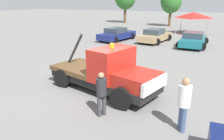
% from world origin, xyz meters
% --- Properties ---
extents(ground_plane, '(160.00, 160.00, 0.00)m').
position_xyz_m(ground_plane, '(0.00, 0.00, 0.00)').
color(ground_plane, slate).
extents(tow_truck, '(5.75, 3.15, 2.51)m').
position_xyz_m(tow_truck, '(0.32, -0.08, 0.90)').
color(tow_truck, black).
rests_on(tow_truck, ground).
extents(person_near_truck, '(0.40, 0.40, 1.80)m').
position_xyz_m(person_near_truck, '(3.88, -1.82, 1.04)').
color(person_near_truck, '#475B84').
rests_on(person_near_truck, ground).
extents(person_at_hood, '(0.37, 0.37, 1.65)m').
position_xyz_m(person_at_hood, '(1.12, -2.11, 0.95)').
color(person_at_hood, '#38383D').
rests_on(person_at_hood, ground).
extents(parked_car_navy, '(2.97, 4.92, 1.34)m').
position_xyz_m(parked_car_navy, '(-5.08, 12.47, 0.65)').
color(parked_car_navy, navy).
rests_on(parked_car_navy, ground).
extents(parked_car_tan, '(2.78, 4.72, 1.34)m').
position_xyz_m(parked_car_tan, '(-1.22, 13.24, 0.65)').
color(parked_car_tan, tan).
rests_on(parked_car_tan, ground).
extents(parked_car_teal, '(2.47, 4.70, 1.34)m').
position_xyz_m(parked_car_teal, '(2.52, 12.60, 0.65)').
color(parked_car_teal, '#196670').
rests_on(parked_car_teal, ground).
extents(canopy_tent_red, '(3.53, 3.53, 2.68)m').
position_xyz_m(canopy_tent_red, '(1.42, 21.26, 2.30)').
color(canopy_tent_red, '#9E9EA3').
rests_on(canopy_tent_red, ground).
extents(tree_left, '(3.31, 3.31, 5.91)m').
position_xyz_m(tree_left, '(-2.95, 28.21, 3.96)').
color(tree_left, brown).
rests_on(tree_left, ground).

